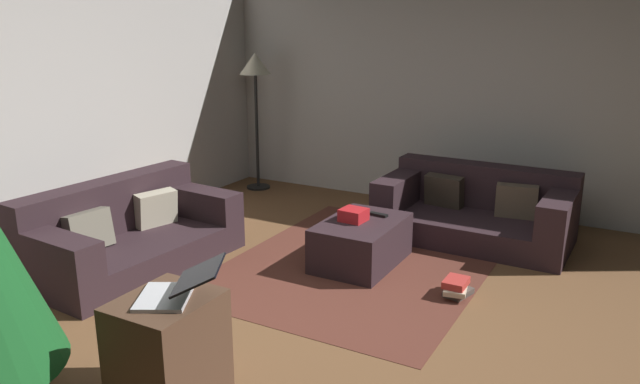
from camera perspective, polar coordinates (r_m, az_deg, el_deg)
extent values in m
plane|color=brown|center=(4.02, 4.13, -13.54)|extent=(6.40, 6.40, 0.00)
cube|color=#BCB7B2|center=(5.63, -26.21, 7.39)|extent=(6.40, 0.12, 2.60)
cube|color=#B5B0AB|center=(6.53, 16.25, 9.31)|extent=(0.12, 6.40, 2.60)
cube|color=#2D1E23|center=(5.27, -16.73, -5.43)|extent=(1.77, 1.00, 0.24)
cube|color=#2D1E23|center=(5.40, -19.21, -1.29)|extent=(1.72, 0.37, 0.45)
cube|color=#2D1E23|center=(5.66, -11.29, -0.93)|extent=(0.30, 0.89, 0.26)
cube|color=#2D1E23|center=(4.78, -23.66, -5.10)|extent=(0.30, 0.89, 0.26)
cube|color=#BCB299|center=(5.48, -15.05, -1.51)|extent=(0.39, 0.24, 0.31)
cube|color=#716B5B|center=(5.07, -20.76, -3.39)|extent=(0.38, 0.21, 0.31)
cube|color=#2D1E23|center=(5.81, 14.07, -3.24)|extent=(0.94, 1.71, 0.24)
cube|color=#2D1E23|center=(6.03, 15.18, 0.60)|extent=(0.27, 1.70, 0.41)
cube|color=#2D1E23|center=(5.59, 21.41, -1.72)|extent=(0.92, 0.25, 0.30)
cube|color=#2D1E23|center=(5.95, 7.52, 0.28)|extent=(0.92, 0.25, 0.30)
cube|color=brown|center=(5.79, 17.85, -0.82)|extent=(0.18, 0.37, 0.30)
cube|color=#372D24|center=(5.95, 11.49, 0.09)|extent=(0.20, 0.38, 0.31)
cube|color=#2D1E23|center=(5.09, 3.86, -4.71)|extent=(0.86, 0.58, 0.37)
cube|color=red|center=(5.02, 3.14, -2.14)|extent=(0.20, 0.21, 0.10)
cube|color=black|center=(5.17, 5.48, -2.11)|extent=(0.07, 0.16, 0.02)
cube|color=#4C3323|center=(3.39, -13.94, -14.19)|extent=(0.52, 0.44, 0.60)
cube|color=silver|center=(3.25, -14.30, -9.47)|extent=(0.40, 0.38, 0.02)
cube|color=black|center=(3.16, -11.26, -7.57)|extent=(0.39, 0.36, 0.12)
cube|color=#4C423D|center=(4.68, 12.77, -9.13)|extent=(0.25, 0.19, 0.05)
cube|color=beige|center=(4.65, 12.55, -8.72)|extent=(0.30, 0.21, 0.04)
cube|color=#B7332D|center=(4.63, 12.56, -8.24)|extent=(0.21, 0.16, 0.05)
cylinder|color=black|center=(7.44, -5.76, 0.48)|extent=(0.28, 0.28, 0.02)
cylinder|color=black|center=(7.29, -5.90, 5.54)|extent=(0.04, 0.04, 1.36)
cone|color=beige|center=(7.20, -6.09, 11.82)|extent=(0.36, 0.36, 0.24)
cube|color=#582B21|center=(5.16, 3.82, -6.61)|extent=(2.60, 2.00, 0.01)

